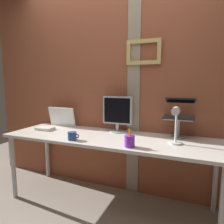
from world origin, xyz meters
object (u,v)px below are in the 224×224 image
at_px(monitor, 117,112).
at_px(coffee_mug, 72,136).
at_px(whiteboard_panel, 62,117).
at_px(laptop, 179,112).
at_px(desk_lamp, 176,122).
at_px(pen_cup, 130,141).

xyz_separation_m(monitor, coffee_mug, (-0.30, -0.48, -0.19)).
xyz_separation_m(whiteboard_panel, coffee_mug, (0.49, -0.51, -0.08)).
bearing_deg(whiteboard_panel, monitor, -1.94).
distance_m(laptop, desk_lamp, 0.36).
xyz_separation_m(monitor, whiteboard_panel, (-0.79, 0.03, -0.11)).
relative_size(desk_lamp, pen_cup, 2.08).
bearing_deg(coffee_mug, monitor, 58.49).
distance_m(monitor, laptop, 0.68).
xyz_separation_m(whiteboard_panel, desk_lamp, (1.45, -0.31, 0.10)).
distance_m(laptop, whiteboard_panel, 1.47).
bearing_deg(monitor, desk_lamp, -23.16).
bearing_deg(coffee_mug, whiteboard_panel, 133.84).
height_order(laptop, whiteboard_panel, laptop).
relative_size(monitor, coffee_mug, 3.32).
bearing_deg(coffee_mug, laptop, 29.68).
distance_m(whiteboard_panel, desk_lamp, 1.49).
height_order(monitor, laptop, monitor).
relative_size(whiteboard_panel, pen_cup, 2.21).
distance_m(whiteboard_panel, pen_cup, 1.20).
bearing_deg(laptop, desk_lamp, -90.79).
height_order(whiteboard_panel, coffee_mug, whiteboard_panel).
height_order(monitor, whiteboard_panel, monitor).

